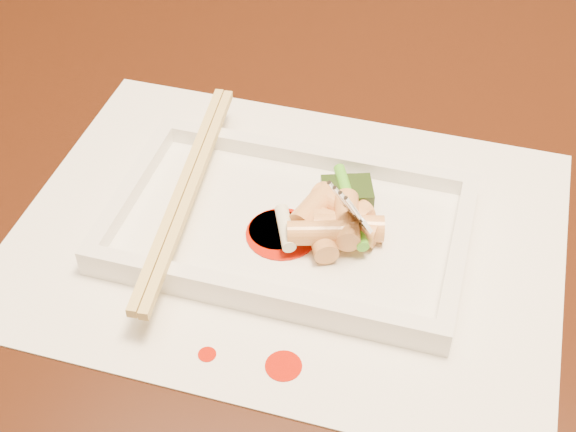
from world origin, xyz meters
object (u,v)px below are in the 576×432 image
(table, at_px, (264,214))
(chopstick_a, at_px, (182,188))
(plate_base, at_px, (288,229))
(fork, at_px, (396,150))
(placemat, at_px, (288,234))

(table, relative_size, chopstick_a, 5.76)
(plate_base, relative_size, fork, 1.86)
(placemat, relative_size, fork, 2.86)
(chopstick_a, bearing_deg, placemat, 0.00)
(table, relative_size, fork, 10.00)
(chopstick_a, xyz_separation_m, fork, (0.15, 0.02, 0.06))
(placemat, distance_m, plate_base, 0.00)
(table, height_order, chopstick_a, chopstick_a)
(table, bearing_deg, placemat, -63.62)
(plate_base, bearing_deg, placemat, 90.00)
(plate_base, xyz_separation_m, fork, (0.07, 0.02, 0.08))
(placemat, bearing_deg, plate_base, -90.00)
(placemat, height_order, fork, fork)
(chopstick_a, bearing_deg, table, 77.51)
(table, bearing_deg, fork, -37.24)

